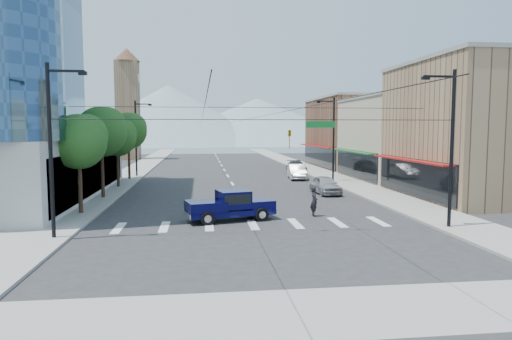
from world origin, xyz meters
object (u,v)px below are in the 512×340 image
(parked_car_near, at_px, (325,185))
(parked_car_mid, at_px, (297,172))
(pedestrian, at_px, (314,201))
(parked_car_far, at_px, (296,167))
(pickup_truck, at_px, (230,205))

(parked_car_near, xyz_separation_m, parked_car_mid, (0.00, 11.96, 0.04))
(parked_car_near, relative_size, parked_car_mid, 0.92)
(pedestrian, distance_m, parked_car_far, 29.65)
(pickup_truck, relative_size, pedestrian, 2.96)
(parked_car_near, bearing_deg, parked_car_mid, 86.42)
(pedestrian, relative_size, parked_car_mid, 0.39)
(parked_car_mid, bearing_deg, parked_car_near, -85.12)
(pickup_truck, xyz_separation_m, pedestrian, (5.56, 0.72, 0.01))
(parked_car_far, bearing_deg, pickup_truck, -107.04)
(parked_car_near, distance_m, parked_car_mid, 11.96)
(parked_car_near, height_order, parked_car_far, parked_car_near)
(parked_car_mid, xyz_separation_m, parked_car_far, (1.53, 7.34, -0.07))
(parked_car_far, bearing_deg, pedestrian, -97.34)
(pickup_truck, height_order, parked_car_mid, pickup_truck)
(pedestrian, distance_m, parked_car_near, 10.52)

